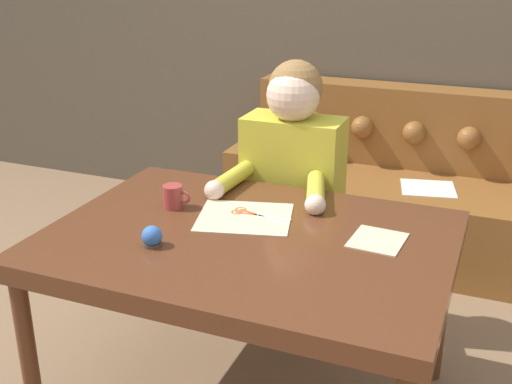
{
  "coord_description": "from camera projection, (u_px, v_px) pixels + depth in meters",
  "views": [
    {
      "loc": [
        0.86,
        -1.85,
        1.67
      ],
      "look_at": [
        0.04,
        0.17,
        0.83
      ],
      "focal_mm": 45.0,
      "sensor_mm": 36.0,
      "label": 1
    }
  ],
  "objects": [
    {
      "name": "pin_cushion",
      "position": [
        152.0,
        237.0,
        2.14
      ],
      "size": [
        0.07,
        0.07,
        0.07
      ],
      "color": "#4C3828",
      "rests_on": "dining_table"
    },
    {
      "name": "couch",
      "position": [
        406.0,
        196.0,
        3.67
      ],
      "size": [
        1.89,
        0.78,
        0.9
      ],
      "color": "brown",
      "rests_on": "ground_plane"
    },
    {
      "name": "person",
      "position": [
        292.0,
        192.0,
        2.85
      ],
      "size": [
        0.5,
        0.58,
        1.22
      ],
      "color": "#33281E",
      "rests_on": "ground_plane"
    },
    {
      "name": "mug",
      "position": [
        173.0,
        197.0,
        2.44
      ],
      "size": [
        0.11,
        0.08,
        0.09
      ],
      "color": "#9E3833",
      "rests_on": "dining_table"
    },
    {
      "name": "wall_back",
      "position": [
        367.0,
        11.0,
        3.78
      ],
      "size": [
        8.0,
        0.06,
        2.6
      ],
      "color": "brown",
      "rests_on": "ground_plane"
    },
    {
      "name": "pattern_paper_main",
      "position": [
        245.0,
        217.0,
        2.37
      ],
      "size": [
        0.4,
        0.37,
        0.0
      ],
      "color": "beige",
      "rests_on": "dining_table"
    },
    {
      "name": "dining_table",
      "position": [
        248.0,
        252.0,
        2.25
      ],
      "size": [
        1.39,
        1.01,
        0.73
      ],
      "color": "#562D19",
      "rests_on": "ground_plane"
    },
    {
      "name": "pattern_paper_offcut",
      "position": [
        377.0,
        240.0,
        2.18
      ],
      "size": [
        0.19,
        0.21,
        0.0
      ],
      "color": "beige",
      "rests_on": "dining_table"
    },
    {
      "name": "scissors",
      "position": [
        251.0,
        214.0,
        2.39
      ],
      "size": [
        0.24,
        0.09,
        0.01
      ],
      "color": "silver",
      "rests_on": "dining_table"
    }
  ]
}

